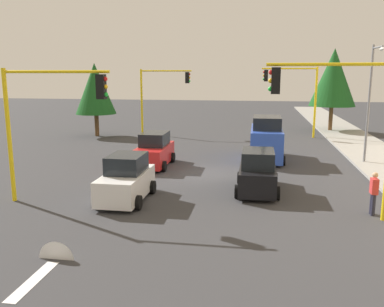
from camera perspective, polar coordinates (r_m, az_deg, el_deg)
ground_plane at (r=22.28m, az=1.80°, el=-2.86°), size 120.00×120.00×0.00m
sidewalk_kerb at (r=28.07m, az=24.99°, el=-0.82°), size 80.00×4.00×0.15m
lane_arrow_near at (r=12.67m, az=-19.48°, el=-14.74°), size 2.40×1.10×1.10m
traffic_signal_far_right at (r=36.45m, az=-4.34°, el=9.04°), size 0.36×4.59×5.73m
traffic_signal_far_left at (r=35.59m, az=14.11°, el=8.88°), size 0.36×4.59×5.91m
traffic_signal_near_left at (r=15.78m, az=20.13°, el=5.89°), size 0.36×4.59×5.86m
traffic_signal_near_right at (r=17.64m, az=-19.53°, el=5.88°), size 0.36×4.59×5.61m
street_lamp_curbside at (r=25.89m, az=23.81°, el=7.91°), size 2.15×0.28×7.00m
tree_opposite_side at (r=36.17m, az=-13.37°, el=8.79°), size 3.43×3.43×6.23m
tree_roadside_far at (r=40.02m, az=19.14°, el=9.99°), size 4.16×4.16×7.60m
delivery_van_blue at (r=26.00m, az=10.33°, el=1.89°), size 4.80×2.22×2.77m
car_black at (r=19.04m, az=9.15°, el=-2.66°), size 3.90×1.94×1.98m
car_white at (r=17.78m, az=-9.17°, el=-3.65°), size 3.70×1.94×1.98m
car_red at (r=24.06m, az=-5.30°, el=0.34°), size 3.93×1.95×1.98m
pedestrian_crossing at (r=17.21m, az=24.05°, el=-4.96°), size 0.40×0.24×1.70m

